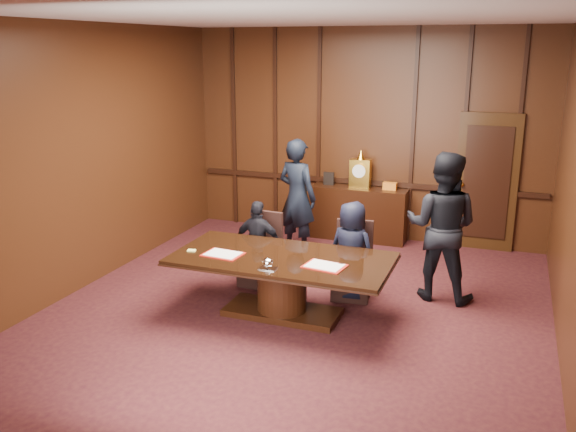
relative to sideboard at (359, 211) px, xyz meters
The scene contains 13 objects.
room 3.36m from the sideboard, 88.80° to the right, with size 7.00×7.04×3.50m.
sideboard is the anchor object (origin of this frame).
conference_table 3.32m from the sideboard, 92.23° to the right, with size 2.62×1.32×0.76m.
folder_left 3.62m from the sideboard, 103.10° to the right, with size 0.49×0.37×0.02m.
folder_right 3.52m from the sideboard, 82.60° to the right, with size 0.50×0.39×0.02m.
inkstand 3.79m from the sideboard, 91.96° to the right, with size 0.20×0.14×0.12m.
notepad 3.74m from the sideboard, 109.41° to the right, with size 0.10×0.07×0.01m, color #FFF77C.
chair_left 2.57m from the sideboard, 107.63° to the right, with size 0.52×0.52×0.99m.
chair_right 2.51m from the sideboard, 78.04° to the right, with size 0.53×0.53×0.99m.
signatory_left 2.64m from the sideboard, 107.17° to the right, with size 0.70×0.29×1.19m, color black.
signatory_right 2.58m from the sideboard, 78.33° to the right, with size 0.63×0.41×1.30m, color black.
witness_left 1.37m from the sideboard, 124.58° to the right, with size 0.67×0.44×1.84m, color black.
witness_right 2.66m from the sideboard, 52.78° to the right, with size 0.94×0.73×1.93m, color black.
Camera 1 is at (2.33, -6.48, 3.18)m, focal length 38.00 mm.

